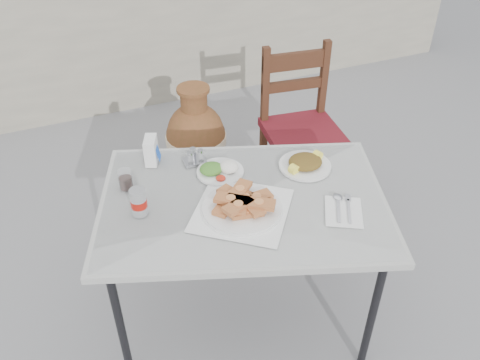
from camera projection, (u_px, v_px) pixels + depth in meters
name	position (u px, v px, depth m)	size (l,w,h in m)	color
ground	(272.00, 299.00, 2.77)	(80.00, 80.00, 0.00)	slate
cafe_table	(243.00, 208.00, 2.28)	(1.48, 1.23, 0.77)	black
pide_plate	(242.00, 204.00, 2.16)	(0.54, 0.54, 0.08)	white
salad_rice_plate	(220.00, 169.00, 2.39)	(0.22, 0.22, 0.06)	silver
salad_chopped_plate	(305.00, 163.00, 2.43)	(0.25, 0.25, 0.05)	silver
soda_can	(139.00, 202.00, 2.13)	(0.07, 0.07, 0.13)	#BCBDC1
cola_glass	(126.00, 181.00, 2.29)	(0.07, 0.07, 0.09)	white
napkin_holder	(151.00, 150.00, 2.44)	(0.09, 0.12, 0.13)	white
condiment_caddy	(195.00, 158.00, 2.45)	(0.11, 0.09, 0.08)	#ADADB4
cutlery_napkin	(343.00, 209.00, 2.19)	(0.23, 0.25, 0.02)	white
chair	(301.00, 128.00, 3.19)	(0.50, 0.50, 1.02)	#331D0E
terracotta_urn	(196.00, 139.00, 3.45)	(0.41, 0.41, 0.72)	brown
back_wall	(146.00, 34.00, 4.24)	(6.00, 0.25, 1.20)	#A19A86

